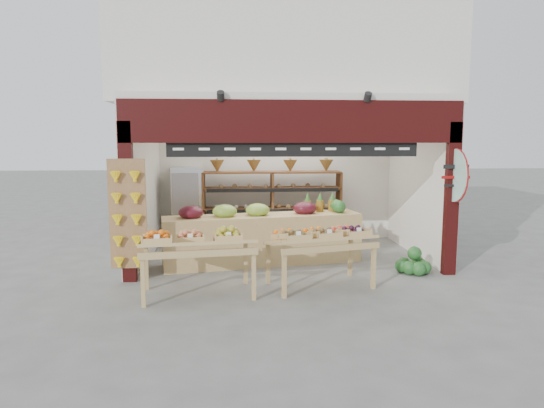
{
  "coord_description": "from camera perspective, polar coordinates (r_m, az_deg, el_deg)",
  "views": [
    {
      "loc": [
        -1.0,
        -9.09,
        2.34
      ],
      "look_at": [
        -0.3,
        -0.2,
        1.17
      ],
      "focal_mm": 32.0,
      "sensor_mm": 36.0,
      "label": 1
    }
  ],
  "objects": [
    {
      "name": "cardboard_stack",
      "position": [
        9.77,
        -6.04,
        -4.99
      ],
      "size": [
        0.98,
        0.71,
        0.64
      ],
      "color": "silver",
      "rests_on": "ground"
    },
    {
      "name": "display_table_left",
      "position": [
        7.46,
        -9.67,
        -4.36
      ],
      "size": [
        1.8,
        1.14,
        1.07
      ],
      "color": "tan",
      "rests_on": "ground"
    },
    {
      "name": "display_table_right",
      "position": [
        7.8,
        5.69,
        -3.85
      ],
      "size": [
        1.79,
        1.26,
        1.03
      ],
      "color": "tan",
      "rests_on": "ground"
    },
    {
      "name": "gift_sign",
      "position": [
        8.81,
        20.74,
        3.16
      ],
      "size": [
        0.04,
        0.93,
        0.92
      ],
      "color": "#AEDBC3",
      "rests_on": "ground"
    },
    {
      "name": "banana_board",
      "position": [
        8.2,
        -16.64,
        -1.42
      ],
      "size": [
        0.6,
        0.15,
        1.8
      ],
      "color": "#996C45",
      "rests_on": "ground"
    },
    {
      "name": "refrigerator",
      "position": [
        11.1,
        -9.96,
        -0.21
      ],
      "size": [
        0.74,
        0.74,
        1.75
      ],
      "primitive_type": "cube",
      "rotation": [
        0.0,
        0.0,
        0.09
      ],
      "color": "silver",
      "rests_on": "ground"
    },
    {
      "name": "shop_structure",
      "position": [
        10.87,
        0.86,
        15.86
      ],
      "size": [
        6.36,
        5.12,
        5.4
      ],
      "color": "silver",
      "rests_on": "ground"
    },
    {
      "name": "mid_counter",
      "position": [
        9.24,
        -1.16,
        -3.92
      ],
      "size": [
        3.82,
        1.37,
        1.16
      ],
      "color": "tan",
      "rests_on": "ground"
    },
    {
      "name": "back_shelving",
      "position": [
        10.91,
        0.01,
        1.2
      ],
      "size": [
        3.11,
        0.51,
        1.91
      ],
      "color": "brown",
      "rests_on": "ground"
    },
    {
      "name": "watermelon_pile",
      "position": [
        9.01,
        16.26,
        -6.83
      ],
      "size": [
        0.61,
        0.61,
        0.47
      ],
      "color": "#18491C",
      "rests_on": "ground"
    },
    {
      "name": "ground",
      "position": [
        9.44,
        1.73,
        -6.86
      ],
      "size": [
        60.0,
        60.0,
        0.0
      ],
      "primitive_type": "plane",
      "color": "slate",
      "rests_on": "ground"
    }
  ]
}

